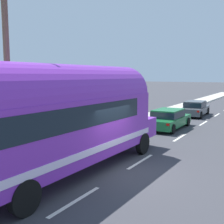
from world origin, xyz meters
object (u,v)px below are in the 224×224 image
object	(u,v)px
utility_pole	(7,57)
car_lead	(168,118)
car_second	(195,108)
painted_bus	(58,115)

from	to	relation	value
utility_pole	car_lead	bearing A→B (deg)	76.80
utility_pole	car_second	size ratio (longest dim) A/B	1.78
painted_bus	car_second	xyz separation A→B (m)	(0.08, 18.71, -1.56)
painted_bus	car_lead	xyz separation A→B (m)	(0.13, 11.30, -1.56)
utility_pole	car_lead	size ratio (longest dim) A/B	1.78
painted_bus	car_second	bearing A→B (deg)	89.77
utility_pole	painted_bus	xyz separation A→B (m)	(2.52, 0.03, -2.12)
utility_pole	car_second	xyz separation A→B (m)	(2.60, 18.74, -3.68)
painted_bus	car_second	world-z (taller)	painted_bus
car_lead	car_second	size ratio (longest dim) A/B	1.00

